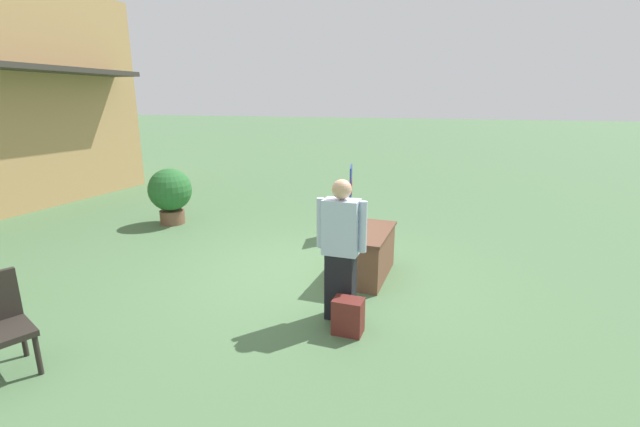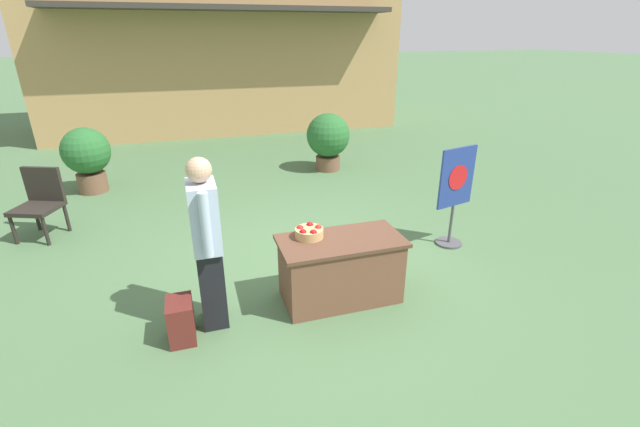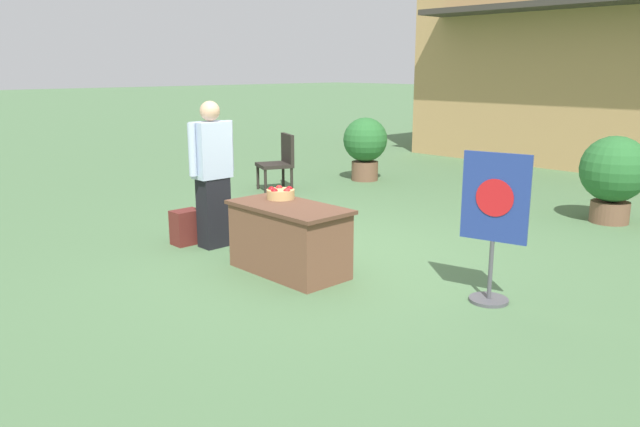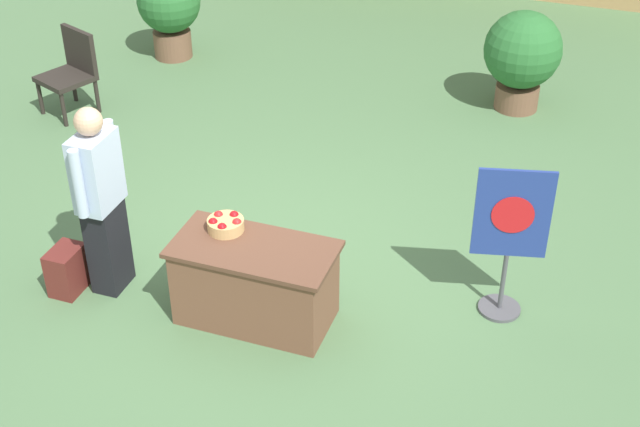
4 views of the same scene
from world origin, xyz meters
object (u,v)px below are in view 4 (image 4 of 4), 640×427
(backpack, at_px, (67,270))
(potted_plant_far_right, at_px, (522,54))
(person_visitor, at_px, (101,200))
(potted_plant_near_right, at_px, (169,7))
(patio_chair, at_px, (72,68))
(poster_board, at_px, (509,236))
(display_table, at_px, (255,283))
(apple_basket, at_px, (226,224))

(backpack, relative_size, potted_plant_far_right, 0.35)
(person_visitor, height_order, potted_plant_near_right, person_visitor)
(potted_plant_near_right, height_order, potted_plant_far_right, potted_plant_far_right)
(person_visitor, relative_size, potted_plant_far_right, 1.44)
(patio_chair, bearing_deg, potted_plant_near_right, -168.41)
(backpack, bearing_deg, potted_plant_near_right, 107.28)
(person_visitor, distance_m, backpack, 0.77)
(poster_board, height_order, patio_chair, poster_board)
(person_visitor, bearing_deg, potted_plant_far_right, 58.75)
(potted_plant_near_right, bearing_deg, poster_board, -37.12)
(poster_board, bearing_deg, display_table, -81.38)
(patio_chair, bearing_deg, display_table, 73.39)
(poster_board, bearing_deg, patio_chair, -124.27)
(patio_chair, relative_size, potted_plant_near_right, 0.82)
(poster_board, height_order, potted_plant_far_right, poster_board)
(patio_chair, xyz_separation_m, potted_plant_near_right, (0.34, 1.82, 0.15))
(poster_board, distance_m, patio_chair, 5.81)
(display_table, relative_size, backpack, 3.16)
(backpack, bearing_deg, poster_board, 15.34)
(apple_basket, height_order, poster_board, poster_board)
(apple_basket, relative_size, person_visitor, 0.17)
(potted_plant_far_right, bearing_deg, patio_chair, -159.68)
(patio_chair, distance_m, potted_plant_far_right, 5.27)
(person_visitor, xyz_separation_m, potted_plant_near_right, (-1.83, 4.66, -0.19))
(backpack, distance_m, potted_plant_near_right, 5.10)
(apple_basket, height_order, backpack, apple_basket)
(display_table, xyz_separation_m, potted_plant_near_right, (-3.19, 4.64, 0.33))
(apple_basket, distance_m, backpack, 1.53)
(backpack, height_order, potted_plant_near_right, potted_plant_near_right)
(poster_board, distance_m, potted_plant_far_right, 3.90)
(backpack, bearing_deg, display_table, 6.87)
(person_visitor, relative_size, backpack, 4.12)
(patio_chair, relative_size, potted_plant_far_right, 0.82)
(person_visitor, height_order, poster_board, person_visitor)
(backpack, bearing_deg, patio_chair, 121.34)
(person_visitor, relative_size, patio_chair, 1.76)
(poster_board, bearing_deg, potted_plant_near_right, -140.81)
(display_table, distance_m, poster_board, 2.10)
(poster_board, relative_size, potted_plant_far_right, 1.15)
(backpack, relative_size, patio_chair, 0.43)
(person_visitor, bearing_deg, apple_basket, 8.14)
(display_table, distance_m, apple_basket, 0.54)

